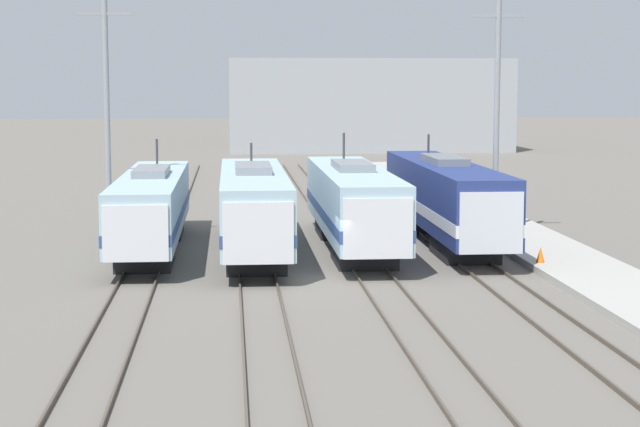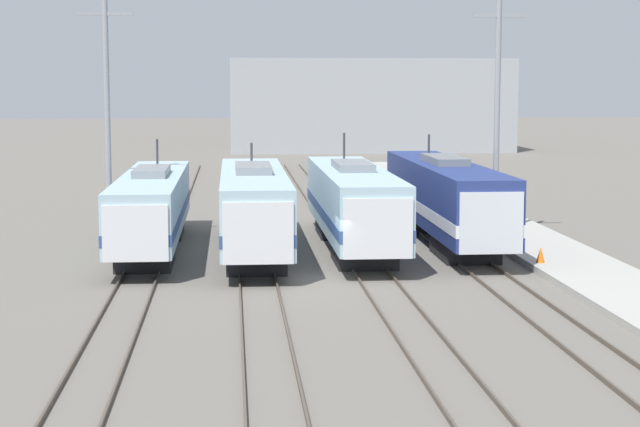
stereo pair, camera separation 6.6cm
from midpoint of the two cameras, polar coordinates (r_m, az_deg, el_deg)
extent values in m
plane|color=#666059|center=(42.68, -0.21, -3.60)|extent=(400.00, 400.00, 0.00)
cube|color=#4C4238|center=(42.77, -10.71, -3.60)|extent=(0.07, 120.00, 0.15)
cube|color=#4C4238|center=(42.64, -8.79, -3.59)|extent=(0.07, 120.00, 0.15)
cube|color=#4C4238|center=(42.54, -4.36, -3.56)|extent=(0.07, 120.00, 0.15)
cube|color=#4C4238|center=(42.57, -2.42, -3.53)|extent=(0.07, 120.00, 0.15)
cube|color=#4C4238|center=(42.83, 1.99, -3.47)|extent=(0.07, 120.00, 0.15)
cube|color=#4C4238|center=(43.02, 3.89, -3.43)|extent=(0.07, 120.00, 0.15)
cube|color=#4C4238|center=(43.63, 8.17, -3.34)|extent=(0.07, 120.00, 0.15)
cube|color=#4C4238|center=(43.98, 10.00, -3.29)|extent=(0.07, 120.00, 0.15)
cube|color=#232326|center=(46.55, -9.34, -2.21)|extent=(2.35, 3.96, 0.95)
cube|color=#232326|center=(55.44, -8.62, -0.73)|extent=(2.35, 3.96, 0.95)
cube|color=#9EBCCC|center=(50.77, -8.98, 0.58)|extent=(2.76, 18.02, 2.61)
cube|color=navy|center=(50.83, -8.97, -0.01)|extent=(2.80, 18.06, 0.47)
cube|color=silver|center=(42.78, -9.76, -0.89)|extent=(2.54, 2.03, 2.22)
cube|color=black|center=(41.80, -9.88, -0.40)|extent=(2.16, 0.08, 0.62)
cube|color=gray|center=(50.63, -9.02, 2.24)|extent=(1.52, 4.50, 0.35)
cylinder|color=#38383D|center=(54.53, -8.73, 3.18)|extent=(0.12, 0.12, 1.49)
cube|color=#232326|center=(45.35, -3.48, -2.38)|extent=(2.50, 3.87, 0.95)
cube|color=#232326|center=(54.05, -3.70, -0.87)|extent=(2.50, 3.87, 0.95)
cube|color=#9EBCCC|center=(49.45, -3.62, 0.60)|extent=(2.95, 17.59, 2.82)
cube|color=navy|center=(49.52, -3.61, -0.04)|extent=(2.99, 17.63, 0.51)
cube|color=silver|center=(41.64, -3.39, -0.88)|extent=(2.71, 1.99, 2.40)
cube|color=black|center=(40.66, -3.36, -0.32)|extent=(2.30, 0.08, 0.67)
cube|color=gray|center=(49.30, -3.63, 2.44)|extent=(1.62, 4.40, 0.35)
cylinder|color=#38383D|center=(53.14, -3.72, 3.18)|extent=(0.12, 0.12, 1.12)
cube|color=#232326|center=(46.61, 2.31, -2.12)|extent=(2.55, 3.91, 0.95)
cube|color=#232326|center=(55.35, 1.17, -0.67)|extent=(2.55, 3.91, 0.95)
cube|color=#9EBCCC|center=(50.74, 1.70, 0.78)|extent=(3.01, 17.78, 2.83)
cube|color=navy|center=(50.80, 1.70, 0.15)|extent=(3.05, 17.82, 0.51)
cube|color=silver|center=(42.77, 2.93, -0.67)|extent=(2.77, 1.75, 2.41)
cube|color=black|center=(41.92, 3.08, -0.09)|extent=(2.35, 0.08, 0.67)
cube|color=gray|center=(50.59, 1.71, 2.57)|extent=(1.65, 4.45, 0.35)
cylinder|color=#38383D|center=(54.43, 1.24, 3.51)|extent=(0.12, 0.12, 1.54)
cube|color=black|center=(48.59, 7.67, -1.80)|extent=(2.42, 4.25, 0.95)
cube|color=black|center=(57.96, 5.62, -0.36)|extent=(2.42, 4.25, 0.95)
cube|color=navy|center=(53.03, 6.58, 1.08)|extent=(2.85, 19.31, 2.97)
cube|color=silver|center=(53.09, 6.57, 0.45)|extent=(2.89, 19.35, 0.54)
cube|color=silver|center=(44.77, 8.73, -0.32)|extent=(2.62, 2.43, 2.53)
cube|color=black|center=(43.60, 9.09, 0.22)|extent=(2.23, 0.08, 0.71)
cube|color=slate|center=(52.89, 6.61, 2.87)|extent=(1.57, 4.83, 0.35)
cylinder|color=#38383D|center=(57.02, 5.77, 3.62)|extent=(0.12, 0.12, 1.22)
cylinder|color=gray|center=(53.27, -11.33, 5.23)|extent=(0.29, 0.29, 12.68)
cube|color=gray|center=(53.35, -11.45, 10.41)|extent=(2.69, 0.16, 0.16)
cylinder|color=gray|center=(54.58, 9.37, 5.31)|extent=(0.29, 0.29, 12.68)
cube|color=gray|center=(54.66, 9.47, 10.36)|extent=(2.69, 0.16, 0.16)
cube|color=#A8A59E|center=(44.93, 14.13, -3.09)|extent=(4.00, 120.00, 0.30)
cone|color=orange|center=(46.05, 11.64, -2.16)|extent=(0.37, 0.37, 0.67)
cube|color=#9EA3A8|center=(123.95, 2.65, 5.79)|extent=(32.31, 8.85, 10.61)
camera|label=1|loc=(0.03, -90.04, -0.01)|focal=60.00mm
camera|label=2|loc=(0.03, 89.96, 0.01)|focal=60.00mm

